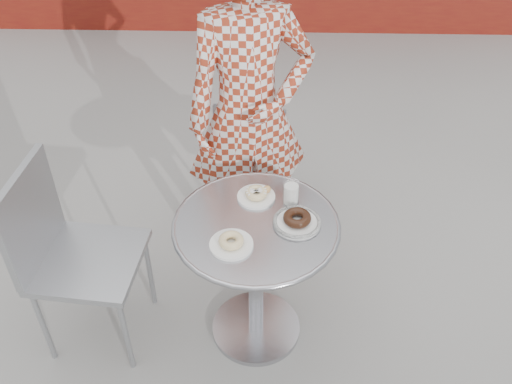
{
  "coord_description": "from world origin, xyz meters",
  "views": [
    {
      "loc": [
        0.04,
        -1.75,
        2.39
      ],
      "look_at": [
        -0.01,
        0.15,
        0.8
      ],
      "focal_mm": 40.0,
      "sensor_mm": 36.0,
      "label": 1
    }
  ],
  "objects_px": {
    "seated_person": "(249,114)",
    "plate_near": "(231,243)",
    "plate_checker": "(297,221)",
    "chair_far": "(255,173)",
    "bistro_table": "(256,253)",
    "milk_cup": "(291,193)",
    "chair_left": "(94,289)",
    "plate_far": "(257,194)"
  },
  "relations": [
    {
      "from": "plate_near",
      "to": "bistro_table",
      "type": "bearing_deg",
      "value": 53.87
    },
    {
      "from": "chair_far",
      "to": "milk_cup",
      "type": "xyz_separation_m",
      "value": [
        0.19,
        -0.82,
        0.53
      ]
    },
    {
      "from": "chair_far",
      "to": "plate_far",
      "type": "bearing_deg",
      "value": 99.56
    },
    {
      "from": "bistro_table",
      "to": "milk_cup",
      "type": "bearing_deg",
      "value": 44.32
    },
    {
      "from": "seated_person",
      "to": "plate_near",
      "type": "distance_m",
      "value": 0.78
    },
    {
      "from": "plate_checker",
      "to": "plate_far",
      "type": "bearing_deg",
      "value": 136.29
    },
    {
      "from": "plate_far",
      "to": "milk_cup",
      "type": "relative_size",
      "value": 1.54
    },
    {
      "from": "bistro_table",
      "to": "plate_checker",
      "type": "relative_size",
      "value": 3.54
    },
    {
      "from": "bistro_table",
      "to": "plate_near",
      "type": "relative_size",
      "value": 4.06
    },
    {
      "from": "plate_near",
      "to": "chair_left",
      "type": "bearing_deg",
      "value": 169.72
    },
    {
      "from": "plate_far",
      "to": "chair_far",
      "type": "bearing_deg",
      "value": 92.47
    },
    {
      "from": "chair_far",
      "to": "plate_checker",
      "type": "xyz_separation_m",
      "value": [
        0.21,
        -0.96,
        0.5
      ]
    },
    {
      "from": "bistro_table",
      "to": "plate_checker",
      "type": "height_order",
      "value": "plate_checker"
    },
    {
      "from": "bistro_table",
      "to": "plate_near",
      "type": "height_order",
      "value": "plate_near"
    },
    {
      "from": "plate_near",
      "to": "milk_cup",
      "type": "relative_size",
      "value": 1.63
    },
    {
      "from": "chair_far",
      "to": "milk_cup",
      "type": "bearing_deg",
      "value": 109.88
    },
    {
      "from": "bistro_table",
      "to": "plate_checker",
      "type": "bearing_deg",
      "value": 1.68
    },
    {
      "from": "chair_far",
      "to": "plate_far",
      "type": "relative_size",
      "value": 4.79
    },
    {
      "from": "bistro_table",
      "to": "milk_cup",
      "type": "distance_m",
      "value": 0.31
    },
    {
      "from": "plate_far",
      "to": "bistro_table",
      "type": "bearing_deg",
      "value": -89.37
    },
    {
      "from": "seated_person",
      "to": "chair_far",
      "type": "bearing_deg",
      "value": 71.22
    },
    {
      "from": "plate_far",
      "to": "plate_near",
      "type": "distance_m",
      "value": 0.32
    },
    {
      "from": "chair_far",
      "to": "seated_person",
      "type": "relative_size",
      "value": 0.46
    },
    {
      "from": "seated_person",
      "to": "plate_near",
      "type": "xyz_separation_m",
      "value": [
        -0.05,
        -0.77,
        -0.13
      ]
    },
    {
      "from": "chair_left",
      "to": "seated_person",
      "type": "distance_m",
      "value": 1.13
    },
    {
      "from": "bistro_table",
      "to": "milk_cup",
      "type": "xyz_separation_m",
      "value": [
        0.15,
        0.15,
        0.23
      ]
    },
    {
      "from": "seated_person",
      "to": "bistro_table",
      "type": "bearing_deg",
      "value": -101.52
    },
    {
      "from": "bistro_table",
      "to": "plate_near",
      "type": "xyz_separation_m",
      "value": [
        -0.1,
        -0.13,
        0.2
      ]
    },
    {
      "from": "bistro_table",
      "to": "chair_left",
      "type": "height_order",
      "value": "chair_left"
    },
    {
      "from": "plate_far",
      "to": "milk_cup",
      "type": "xyz_separation_m",
      "value": [
        0.15,
        -0.03,
        0.03
      ]
    },
    {
      "from": "bistro_table",
      "to": "milk_cup",
      "type": "relative_size",
      "value": 6.61
    },
    {
      "from": "bistro_table",
      "to": "chair_left",
      "type": "xyz_separation_m",
      "value": [
        -0.77,
        -0.01,
        -0.26
      ]
    },
    {
      "from": "seated_person",
      "to": "plate_checker",
      "type": "bearing_deg",
      "value": -86.54
    },
    {
      "from": "plate_checker",
      "to": "chair_far",
      "type": "bearing_deg",
      "value": 102.3
    },
    {
      "from": "plate_near",
      "to": "chair_far",
      "type": "bearing_deg",
      "value": 86.79
    },
    {
      "from": "chair_far",
      "to": "plate_near",
      "type": "bearing_deg",
      "value": 93.87
    },
    {
      "from": "seated_person",
      "to": "plate_checker",
      "type": "xyz_separation_m",
      "value": [
        0.22,
        -0.63,
        -0.13
      ]
    },
    {
      "from": "chair_left",
      "to": "seated_person",
      "type": "height_order",
      "value": "seated_person"
    },
    {
      "from": "bistro_table",
      "to": "chair_far",
      "type": "xyz_separation_m",
      "value": [
        -0.04,
        0.96,
        -0.3
      ]
    },
    {
      "from": "bistro_table",
      "to": "plate_checker",
      "type": "distance_m",
      "value": 0.26
    },
    {
      "from": "plate_checker",
      "to": "milk_cup",
      "type": "relative_size",
      "value": 1.87
    },
    {
      "from": "chair_left",
      "to": "plate_far",
      "type": "distance_m",
      "value": 0.91
    }
  ]
}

